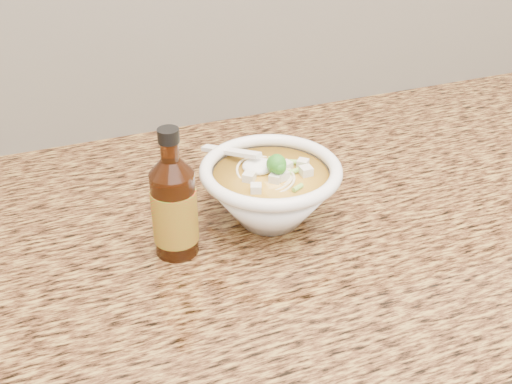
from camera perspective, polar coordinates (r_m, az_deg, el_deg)
name	(u,v)px	position (r m, az deg, el deg)	size (l,w,h in m)	color
counter_slab	(374,206)	(0.92, 10.44, -1.25)	(4.00, 0.68, 0.04)	olive
soup_bowl	(271,192)	(0.82, 1.31, 0.02)	(0.18, 0.19, 0.10)	white
hot_sauce_bottle	(174,208)	(0.76, -7.28, -1.40)	(0.06, 0.06, 0.17)	#3F1908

